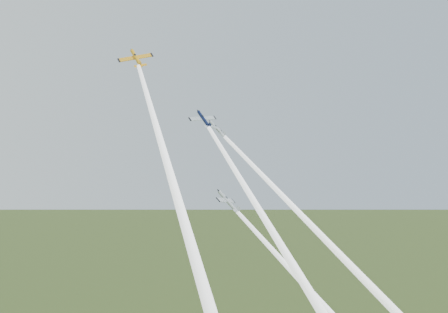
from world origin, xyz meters
TOP-DOWN VIEW (x-y plane):
  - plane_yellow at (-16.40, 7.19)m, footprint 9.16×9.77m
  - smoke_trail_yellow at (-25.39, -20.49)m, footprint 19.15×53.09m
  - plane_navy at (0.38, 2.42)m, footprint 7.99×7.22m
  - smoke_trail_navy at (-2.06, -25.47)m, footprint 6.84×52.88m
  - plane_silver_right at (7.29, 5.70)m, footprint 8.28×8.25m
  - smoke_trail_silver_right at (18.97, -19.44)m, footprint 24.09×48.42m
  - plane_silver_low at (1.06, -6.23)m, footprint 10.35×10.25m

SIDE VIEW (x-z plane):
  - smoke_trail_silver_right at x=18.97m, z-range 48.46..98.09m
  - smoke_trail_navy at x=-2.06m, z-range 49.91..100.06m
  - plane_silver_low at x=1.06m, z-range 77.27..85.00m
  - smoke_trail_yellow at x=-25.39m, z-range 61.96..114.19m
  - plane_silver_right at x=7.29m, z-range 96.40..102.56m
  - plane_navy at x=0.38m, z-range 97.95..104.94m
  - plane_yellow at x=-16.40m, z-range 111.24..119.91m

